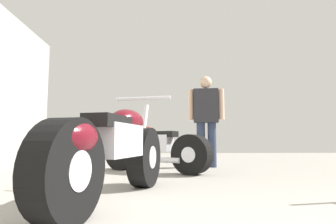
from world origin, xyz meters
The scene contains 4 objects.
ground_plane centered at (0.00, 3.22, 0.00)m, with size 15.81×15.81×0.00m, color gray.
motorcycle_maroon_cruiser centered at (-0.82, 2.02, 0.41)m, with size 0.84×2.04×0.97m.
motorcycle_black_naked centered at (-0.50, 4.17, 0.36)m, with size 1.73×1.25×0.90m.
mechanic_in_blue centered at (0.45, 5.00, 0.98)m, with size 0.70×0.32×1.74m.
Camera 1 is at (-0.46, -0.34, 0.49)m, focal length 30.12 mm.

